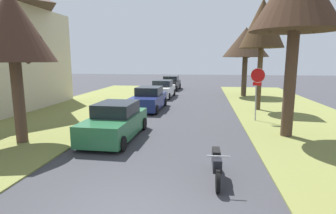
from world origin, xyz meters
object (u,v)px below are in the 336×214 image
(street_tree_right_mid_b, at_px, (262,24))
(street_tree_left_mid_a, at_px, (12,27))
(parked_sedan_green, at_px, (115,122))
(parked_sedan_black, at_px, (171,83))
(parked_sedan_navy, at_px, (149,99))
(parked_motorcycle, at_px, (216,164))
(street_tree_right_far, at_px, (246,43))
(stop_sign_far, at_px, (257,83))
(parked_sedan_white, at_px, (163,89))

(street_tree_right_mid_b, height_order, street_tree_left_mid_a, street_tree_right_mid_b)
(parked_sedan_green, relative_size, parked_sedan_black, 1.00)
(parked_sedan_navy, bearing_deg, street_tree_left_mid_a, -113.60)
(parked_motorcycle, bearing_deg, street_tree_right_far, 80.14)
(street_tree_right_mid_b, relative_size, street_tree_left_mid_a, 1.20)
(stop_sign_far, height_order, parked_sedan_navy, stop_sign_far)
(street_tree_left_mid_a, relative_size, parked_motorcycle, 2.98)
(street_tree_left_mid_a, height_order, parked_sedan_green, street_tree_left_mid_a)
(street_tree_right_mid_b, xyz_separation_m, parked_sedan_white, (-7.56, 5.68, -5.02))
(stop_sign_far, distance_m, street_tree_left_mid_a, 12.04)
(street_tree_right_far, relative_size, street_tree_left_mid_a, 1.04)
(stop_sign_far, height_order, parked_motorcycle, stop_sign_far)
(parked_sedan_green, xyz_separation_m, parked_sedan_navy, (0.01, 7.14, 0.00))
(street_tree_right_mid_b, height_order, street_tree_right_far, street_tree_right_mid_b)
(street_tree_right_far, height_order, parked_sedan_green, street_tree_right_far)
(stop_sign_far, height_order, parked_sedan_green, stop_sign_far)
(street_tree_right_far, height_order, street_tree_left_mid_a, street_tree_right_far)
(street_tree_right_far, bearing_deg, parked_sedan_black, 146.12)
(parked_sedan_navy, xyz_separation_m, parked_sedan_white, (-0.04, 6.41, 0.00))
(street_tree_right_far, bearing_deg, street_tree_right_mid_b, -90.11)
(street_tree_right_far, relative_size, parked_sedan_black, 1.43)
(street_tree_right_far, distance_m, parked_sedan_black, 10.15)
(stop_sign_far, relative_size, street_tree_left_mid_a, 0.48)
(street_tree_right_far, bearing_deg, parked_sedan_navy, -133.24)
(parked_sedan_green, distance_m, parked_sedan_navy, 7.14)
(street_tree_right_far, height_order, parked_sedan_white, street_tree_right_far)
(street_tree_right_mid_b, relative_size, street_tree_right_far, 1.16)
(street_tree_right_far, xyz_separation_m, parked_sedan_black, (-7.65, 5.13, -4.27))
(stop_sign_far, bearing_deg, street_tree_left_mid_a, -152.04)
(street_tree_right_far, xyz_separation_m, parked_sedan_navy, (-7.54, -8.01, -4.27))
(street_tree_right_mid_b, bearing_deg, parked_sedan_black, 121.57)
(parked_sedan_green, bearing_deg, stop_sign_far, 32.46)
(street_tree_left_mid_a, bearing_deg, parked_sedan_white, 76.25)
(street_tree_left_mid_a, bearing_deg, parked_sedan_green, 18.55)
(parked_motorcycle, bearing_deg, street_tree_left_mid_a, 162.45)
(street_tree_left_mid_a, bearing_deg, street_tree_right_far, 55.65)
(parked_sedan_navy, bearing_deg, stop_sign_far, -22.81)
(street_tree_left_mid_a, relative_size, parked_sedan_white, 1.37)
(parked_sedan_black, bearing_deg, street_tree_right_far, -33.88)
(parked_sedan_green, bearing_deg, street_tree_left_mid_a, -161.45)
(parked_sedan_white, bearing_deg, stop_sign_far, -53.72)
(stop_sign_far, xyz_separation_m, parked_sedan_green, (-6.76, -4.30, -1.45))
(street_tree_right_mid_b, distance_m, parked_sedan_black, 15.42)
(street_tree_right_far, xyz_separation_m, parked_motorcycle, (-3.28, -18.88, -4.51))
(stop_sign_far, xyz_separation_m, street_tree_right_far, (0.79, 10.85, 2.82))
(street_tree_left_mid_a, relative_size, parked_sedan_navy, 1.37)
(street_tree_right_far, distance_m, street_tree_left_mid_a, 19.84)
(stop_sign_far, xyz_separation_m, street_tree_right_mid_b, (0.77, 3.56, 3.56))
(parked_sedan_navy, distance_m, parked_sedan_white, 6.41)
(parked_motorcycle, bearing_deg, parked_sedan_green, 138.89)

